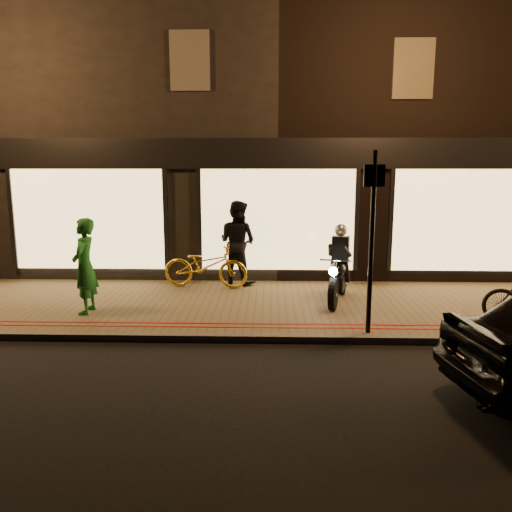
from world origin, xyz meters
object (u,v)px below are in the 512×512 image
(sign_post, at_px, (372,233))
(bicycle_gold, at_px, (206,266))
(person_green, at_px, (85,266))
(motorcycle, at_px, (339,272))

(sign_post, height_order, bicycle_gold, sign_post)
(bicycle_gold, distance_m, person_green, 2.89)
(motorcycle, bearing_deg, person_green, -153.20)
(motorcycle, distance_m, sign_post, 2.25)
(motorcycle, xyz_separation_m, sign_post, (0.24, -1.97, 1.06))
(bicycle_gold, bearing_deg, person_green, 143.18)
(motorcycle, height_order, person_green, person_green)
(motorcycle, relative_size, person_green, 1.05)
(motorcycle, xyz_separation_m, person_green, (-4.88, -0.97, 0.29))
(motorcycle, relative_size, bicycle_gold, 0.98)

